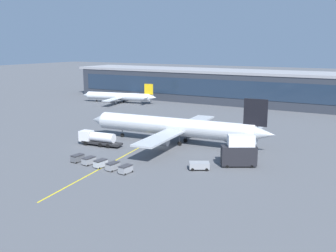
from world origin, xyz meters
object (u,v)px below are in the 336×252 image
at_px(baggage_cart_1, 89,161).
at_px(baggage_cart_0, 78,158).
at_px(fuel_tanker, 98,138).
at_px(baggage_cart_4, 126,169).
at_px(pushback_tug, 200,165).
at_px(baggage_cart_3, 113,166).
at_px(main_airliner, 175,127).
at_px(baggage_cart_2, 100,163).
at_px(catering_lift, 239,151).
at_px(commuter_jet_far, 119,96).

bearing_deg(baggage_cart_1, baggage_cart_0, 174.99).
height_order(baggage_cart_0, baggage_cart_1, same).
xyz_separation_m(fuel_tanker, baggage_cart_4, (17.85, -13.62, -0.96)).
relative_size(pushback_tug, baggage_cart_3, 1.60).
distance_m(main_airliner, baggage_cart_2, 24.51).
bearing_deg(catering_lift, baggage_cart_2, -148.96).
relative_size(baggage_cart_0, commuter_jet_far, 0.08).
xyz_separation_m(catering_lift, baggage_cart_0, (-29.52, -13.37, -2.28)).
bearing_deg(baggage_cart_2, pushback_tug, 25.59).
bearing_deg(commuter_jet_far, baggage_cart_0, -58.97).
distance_m(baggage_cart_2, baggage_cart_3, 3.20).
distance_m(main_airliner, baggage_cart_1, 24.84).
distance_m(baggage_cart_4, commuter_jet_far, 91.67).
xyz_separation_m(main_airliner, baggage_cart_2, (-3.12, -24.09, -3.27)).
relative_size(baggage_cart_1, baggage_cart_4, 1.00).
bearing_deg(baggage_cart_3, main_airliner, 90.15).
bearing_deg(catering_lift, fuel_tanker, -178.58).
bearing_deg(baggage_cart_2, main_airliner, 82.61).
distance_m(catering_lift, baggage_cart_0, 32.48).
bearing_deg(pushback_tug, commuter_jet_far, 136.28).
bearing_deg(main_airliner, fuel_tanker, -142.95).
bearing_deg(fuel_tanker, baggage_cart_3, -42.30).
distance_m(pushback_tug, baggage_cart_4, 14.08).
xyz_separation_m(catering_lift, baggage_cart_3, (-19.96, -14.21, -2.28)).
height_order(main_airliner, baggage_cart_2, main_airliner).
distance_m(baggage_cart_0, commuter_jet_far, 83.55).
bearing_deg(commuter_jet_far, main_airliner, -42.43).
xyz_separation_m(baggage_cart_0, baggage_cart_3, (9.56, -0.84, 0.00)).
distance_m(baggage_cart_1, baggage_cart_3, 6.40).
distance_m(pushback_tug, baggage_cart_0, 24.93).
distance_m(fuel_tanker, baggage_cart_0, 13.54).
relative_size(baggage_cart_0, baggage_cart_1, 1.00).
distance_m(baggage_cart_1, commuter_jet_far, 85.47).
height_order(baggage_cart_0, commuter_jet_far, commuter_jet_far).
bearing_deg(main_airliner, pushback_tug, -48.04).
bearing_deg(fuel_tanker, baggage_cart_1, -57.05).
bearing_deg(commuter_jet_far, baggage_cart_2, -55.57).
height_order(baggage_cart_2, baggage_cart_4, same).
bearing_deg(baggage_cart_3, fuel_tanker, 137.70).
bearing_deg(baggage_cart_1, pushback_tug, 21.35).
relative_size(catering_lift, baggage_cart_0, 2.57).
distance_m(main_airliner, catering_lift, 22.47).
xyz_separation_m(baggage_cart_3, commuter_jet_far, (-52.63, 72.41, 1.91)).
height_order(catering_lift, baggage_cart_4, catering_lift).
xyz_separation_m(baggage_cart_2, commuter_jet_far, (-49.44, 72.13, 1.91)).
bearing_deg(baggage_cart_3, baggage_cart_0, 174.99).
distance_m(catering_lift, baggage_cart_4, 22.28).
distance_m(baggage_cart_0, baggage_cart_4, 12.80).
bearing_deg(baggage_cart_3, baggage_cart_2, 174.99).
xyz_separation_m(catering_lift, commuter_jet_far, (-72.58, 58.21, -0.38)).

